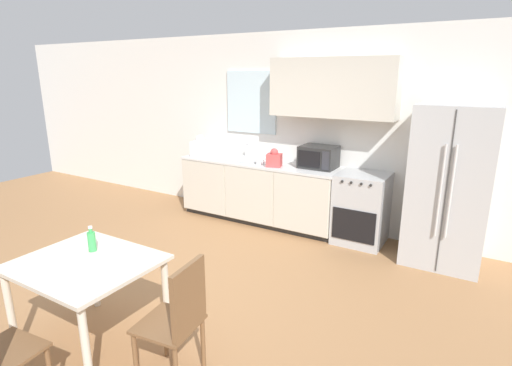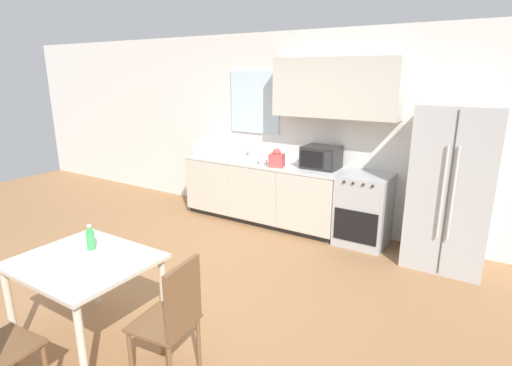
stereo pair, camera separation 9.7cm
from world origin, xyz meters
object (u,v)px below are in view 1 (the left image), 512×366
Objects in this scene: oven_range at (361,208)px; drink_bottle at (92,241)px; dining_chair_side at (179,315)px; microwave at (319,157)px; coffee_mug at (259,162)px; dining_table at (87,274)px; refrigerator at (449,186)px.

drink_bottle is (-1.36, -2.98, 0.37)m from oven_range.
dining_chair_side is at bearing -5.74° from drink_bottle.
microwave reaches higher than coffee_mug.
oven_range reaches higher than dining_table.
refrigerator is 2.41m from coffee_mug.
coffee_mug is at bearing -177.41° from refrigerator.
dining_table is at bearing -126.00° from refrigerator.
microwave reaches higher than drink_bottle.
coffee_mug reaches higher than dining_table.
coffee_mug is 0.12× the size of dining_chair_side.
dining_chair_side reaches higher than oven_range.
coffee_mug is 2.82m from drink_bottle.
coffee_mug is at bearing -162.00° from microwave.
dining_table is at bearing -54.84° from drink_bottle.
drink_bottle is at bearing 125.16° from dining_table.
refrigerator is at bearing -3.62° from oven_range.
refrigerator is 1.96× the size of dining_chair_side.
coffee_mug is (-1.42, -0.17, 0.49)m from oven_range.
dining_table is 0.27m from drink_bottle.
drink_bottle is at bearing -88.70° from coffee_mug.
coffee_mug is at bearing 91.30° from drink_bottle.
refrigerator is (0.99, -0.06, 0.45)m from oven_range.
refrigerator is 1.65m from microwave.
coffee_mug is 3.13m from dining_chair_side.
microwave is (-0.65, 0.08, 0.59)m from oven_range.
dining_table is 0.90m from dining_chair_side.
microwave is 3.22m from dining_chair_side.
oven_range is 0.50× the size of refrigerator.
microwave is 0.46× the size of dining_table.
dining_table is (0.17, -2.97, -0.32)m from coffee_mug.
refrigerator is 3.81m from dining_table.
drink_bottle is (-0.71, -3.06, -0.22)m from microwave.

